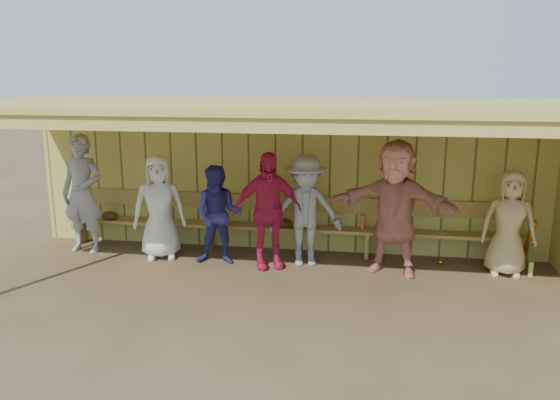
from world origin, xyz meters
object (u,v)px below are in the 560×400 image
object	(u,v)px
player_a	(83,194)
player_f	(395,208)
player_c	(219,215)
bench	(287,221)
player_b	(159,207)
player_h	(509,223)
player_e	(306,211)
player_d	(267,210)

from	to	relation	value
player_a	player_f	world-z (taller)	player_f
player_c	player_f	distance (m)	2.63
bench	player_b	bearing A→B (deg)	-162.90
bench	player_h	bearing A→B (deg)	-9.06
player_c	bench	xyz separation A→B (m)	(0.96, 0.72, -0.24)
player_e	player_f	size ratio (longest dim) A/B	0.86
player_b	player_h	bearing A→B (deg)	-18.92
player_c	player_e	size ratio (longest dim) A/B	0.90
player_c	player_d	xyz separation A→B (m)	(0.77, -0.05, 0.12)
player_e	player_f	xyz separation A→B (m)	(1.31, -0.16, 0.14)
player_b	player_e	world-z (taller)	player_e
player_e	player_h	size ratio (longest dim) A/B	1.10
player_a	bench	distance (m)	3.36
player_e	bench	distance (m)	0.73
bench	player_a	bearing A→B (deg)	-171.60
player_c	player_f	xyz separation A→B (m)	(2.62, 0.01, 0.22)
player_e	player_b	bearing A→B (deg)	167.50
player_a	bench	bearing A→B (deg)	13.27
player_h	bench	world-z (taller)	player_h
player_a	player_f	size ratio (longest dim) A/B	0.98
player_d	player_e	world-z (taller)	player_d
player_a	player_d	bearing A→B (deg)	-0.25
player_d	bench	size ratio (longest dim) A/B	0.23
player_a	player_b	xyz separation A→B (m)	(1.34, -0.11, -0.14)
player_b	player_c	bearing A→B (deg)	-26.38
player_f	bench	bearing A→B (deg)	171.56
player_a	player_b	world-z (taller)	player_a
player_a	player_h	bearing A→B (deg)	4.53
bench	player_c	bearing A→B (deg)	-143.24
player_e	player_f	distance (m)	1.33
player_e	bench	world-z (taller)	player_e
bench	player_e	bearing A→B (deg)	-56.60
player_e	player_h	bearing A→B (deg)	-13.56
player_d	player_f	xyz separation A→B (m)	(1.86, 0.06, 0.10)
player_a	player_e	distance (m)	3.66
player_d	player_h	bearing A→B (deg)	-18.42
player_a	player_d	xyz separation A→B (m)	(3.10, -0.28, -0.09)
player_d	player_h	size ratio (longest dim) A/B	1.14
player_f	player_c	bearing A→B (deg)	-165.26
player_a	player_b	bearing A→B (deg)	0.05
player_e	bench	bearing A→B (deg)	109.49
player_d	player_h	xyz separation A→B (m)	(3.49, 0.24, -0.11)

